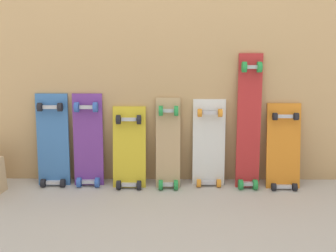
{
  "coord_description": "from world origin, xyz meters",
  "views": [
    {
      "loc": [
        0.02,
        -2.74,
        1.26
      ],
      "look_at": [
        0.0,
        -0.07,
        0.44
      ],
      "focal_mm": 44.15,
      "sensor_mm": 36.0,
      "label": 1
    }
  ],
  "objects": [
    {
      "name": "skateboard_white",
      "position": [
        0.29,
        -0.01,
        0.27
      ],
      "size": [
        0.23,
        0.16,
        0.67
      ],
      "color": "silver",
      "rests_on": "ground"
    },
    {
      "name": "skateboard_yellow",
      "position": [
        -0.27,
        -0.04,
        0.25
      ],
      "size": [
        0.23,
        0.21,
        0.62
      ],
      "color": "gold",
      "rests_on": "ground"
    },
    {
      "name": "skateboard_natural",
      "position": [
        0.0,
        -0.04,
        0.28
      ],
      "size": [
        0.17,
        0.21,
        0.68
      ],
      "color": "tan",
      "rests_on": "ground"
    },
    {
      "name": "plywood_wall_panel",
      "position": [
        0.0,
        0.07,
        0.89
      ],
      "size": [
        2.79,
        0.04,
        1.79
      ],
      "primitive_type": "cube",
      "color": "tan",
      "rests_on": "ground"
    },
    {
      "name": "skateboard_orange",
      "position": [
        0.8,
        -0.04,
        0.25
      ],
      "size": [
        0.23,
        0.21,
        0.65
      ],
      "color": "orange",
      "rests_on": "ground"
    },
    {
      "name": "ground_plane",
      "position": [
        0.0,
        0.0,
        0.0
      ],
      "size": [
        12.0,
        12.0,
        0.0
      ],
      "primitive_type": "plane",
      "color": "#B2AAA0"
    },
    {
      "name": "skateboard_purple",
      "position": [
        -0.56,
        -0.02,
        0.29
      ],
      "size": [
        0.21,
        0.17,
        0.71
      ],
      "color": "#6B338C",
      "rests_on": "ground"
    },
    {
      "name": "skateboard_blue",
      "position": [
        -0.81,
        -0.02,
        0.29
      ],
      "size": [
        0.22,
        0.17,
        0.71
      ],
      "color": "#386BAD",
      "rests_on": "ground"
    },
    {
      "name": "skateboard_red",
      "position": [
        0.55,
        -0.03,
        0.43
      ],
      "size": [
        0.16,
        0.2,
        0.98
      ],
      "color": "#B22626",
      "rests_on": "ground"
    }
  ]
}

